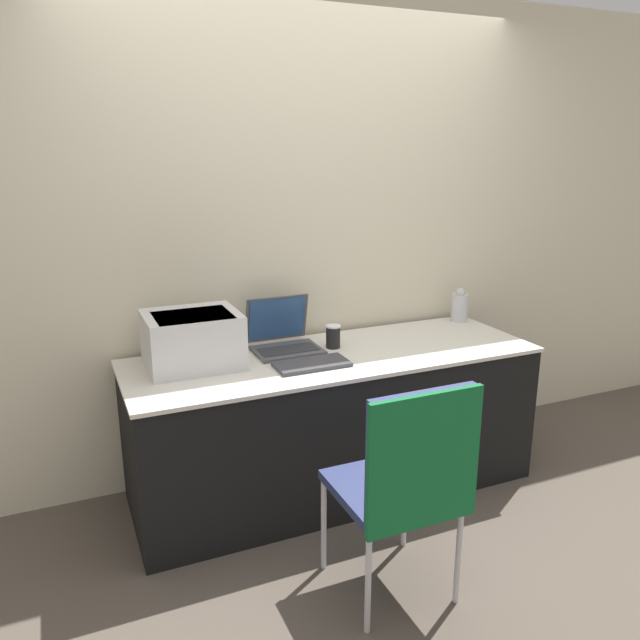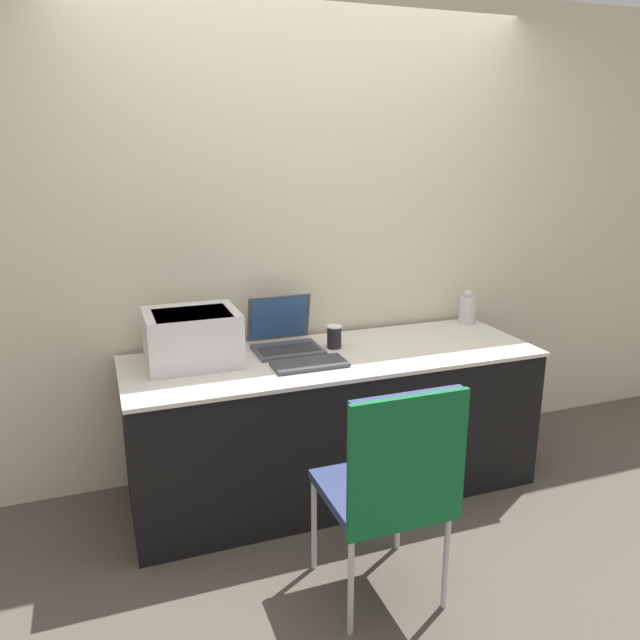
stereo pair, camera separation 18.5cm
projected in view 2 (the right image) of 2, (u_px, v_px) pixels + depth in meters
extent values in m
plane|color=brown|center=(359.00, 521.00, 3.09)|extent=(14.00, 14.00, 0.00)
cube|color=beige|center=(307.00, 239.00, 3.44)|extent=(8.00, 0.05, 2.60)
cube|color=black|center=(333.00, 424.00, 3.31)|extent=(2.11, 0.70, 0.74)
cube|color=silver|center=(334.00, 356.00, 3.21)|extent=(2.13, 0.72, 0.02)
cube|color=silver|center=(192.00, 337.00, 3.04)|extent=(0.44, 0.37, 0.26)
cube|color=#51565B|center=(192.00, 318.00, 2.98)|extent=(0.36, 0.28, 0.05)
cube|color=#4C4C51|center=(288.00, 350.00, 3.24)|extent=(0.34, 0.26, 0.02)
cube|color=#2D2D30|center=(289.00, 349.00, 3.23)|extent=(0.30, 0.14, 0.00)
cube|color=#4C4C51|center=(279.00, 318.00, 3.35)|extent=(0.34, 0.06, 0.25)
cube|color=#2D5184|center=(279.00, 318.00, 3.34)|extent=(0.31, 0.05, 0.23)
cube|color=#3D3D42|center=(310.00, 364.00, 3.03)|extent=(0.36, 0.18, 0.02)
cylinder|color=black|center=(334.00, 338.00, 3.29)|extent=(0.08, 0.08, 0.11)
cylinder|color=white|center=(334.00, 326.00, 3.27)|extent=(0.08, 0.08, 0.01)
cylinder|color=silver|center=(467.00, 310.00, 3.74)|extent=(0.10, 0.10, 0.17)
sphere|color=silver|center=(468.00, 294.00, 3.71)|extent=(0.05, 0.05, 0.05)
cube|color=navy|center=(378.00, 491.00, 2.51)|extent=(0.44, 0.45, 0.04)
cube|color=navy|center=(405.00, 455.00, 2.26)|extent=(0.44, 0.03, 0.48)
cylinder|color=silver|center=(314.00, 524.00, 2.70)|extent=(0.02, 0.02, 0.44)
cylinder|color=silver|center=(398.00, 506.00, 2.83)|extent=(0.02, 0.02, 0.44)
cylinder|color=silver|center=(351.00, 585.00, 2.33)|extent=(0.02, 0.02, 0.44)
cylinder|color=silver|center=(446.00, 561.00, 2.46)|extent=(0.02, 0.02, 0.44)
cube|color=#146633|center=(408.00, 465.00, 2.24)|extent=(0.47, 0.02, 0.53)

